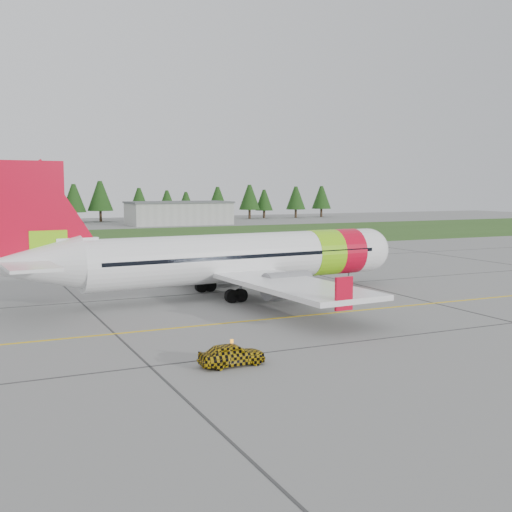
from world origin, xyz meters
name	(u,v)px	position (x,y,z in m)	size (l,w,h in m)	color
ground	(393,337)	(0.00, 0.00, 0.00)	(320.00, 320.00, 0.00)	gray
aircraft	(232,258)	(-3.01, 17.92, 3.14)	(35.96, 33.19, 10.89)	white
follow_me_car	(232,332)	(-11.16, -1.56, 1.72)	(1.38, 1.17, 3.44)	gold
service_van	(11,249)	(-18.21, 46.55, 2.07)	(1.44, 1.36, 4.14)	silver
grass_strip	(107,239)	(0.00, 82.00, 0.01)	(320.00, 50.00, 0.03)	#30561E
taxi_guideline	(324,314)	(0.00, 8.00, 0.01)	(120.00, 0.25, 0.02)	gold
hangar_east	(179,214)	(25.00, 118.00, 2.60)	(24.00, 12.00, 5.20)	#A8A8A3
treeline	(60,203)	(0.00, 138.00, 5.00)	(160.00, 8.00, 10.00)	#1C3F14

